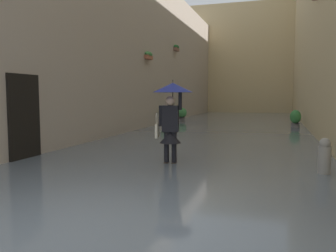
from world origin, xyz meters
The scene contains 9 objects.
ground_plane centered at (0.00, -14.27, 0.00)m, with size 71.33×71.33×0.00m, color slate.
flood_water centered at (0.00, -14.27, 0.05)m, with size 8.27×34.53×0.09m, color slate.
building_facade_right centered at (4.64, -14.26, 4.01)m, with size 2.04×32.53×8.02m.
building_facade_far centered at (0.00, -29.43, 4.97)m, with size 11.07×1.80×9.94m, color tan.
person_wading centered at (0.03, -4.22, 1.39)m, with size 0.94×0.94×2.03m.
potted_plant_far_left centered at (-3.26, -14.73, 0.51)m, with size 0.53×0.53×0.94m.
potted_plant_far_right centered at (3.28, -17.42, 0.49)m, with size 0.60×0.60×0.88m.
potted_plant_near_right centered at (3.36, -14.05, 0.48)m, with size 0.41×0.41×0.83m.
mooring_bollard centered at (-3.25, -4.05, 0.41)m, with size 0.25×0.25×0.82m.
Camera 1 is at (-2.27, 3.47, 1.68)m, focal length 36.94 mm.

